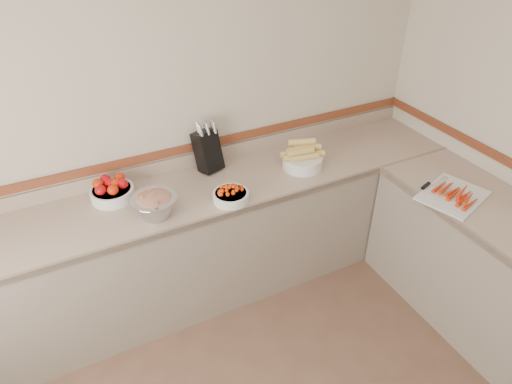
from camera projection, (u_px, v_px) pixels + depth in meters
name	position (u px, v px, depth m)	size (l,w,h in m)	color
back_wall	(165.00, 119.00, 3.02)	(4.00, 4.00, 0.00)	beige
counter_back	(192.00, 244.00, 3.26)	(4.00, 0.65, 1.08)	tan
knife_block	(208.00, 150.00, 3.18)	(0.20, 0.23, 0.38)	black
tomato_bowl	(112.00, 190.00, 2.93)	(0.28, 0.28, 0.14)	white
cherry_tomato_bowl	(231.00, 195.00, 2.92)	(0.23, 0.23, 0.12)	white
corn_bowl	(302.00, 158.00, 3.25)	(0.32, 0.29, 0.21)	white
rhubarb_bowl	(155.00, 204.00, 2.76)	(0.29, 0.29, 0.16)	#B2B2BA
cutting_board	(454.00, 195.00, 2.97)	(0.51, 0.45, 0.06)	silver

